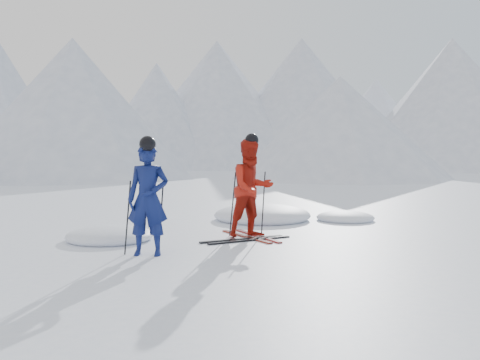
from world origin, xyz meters
name	(u,v)px	position (x,y,z in m)	size (l,w,h in m)	color
ground	(326,237)	(0.00, 0.00, 0.00)	(160.00, 160.00, 0.00)	white
mountain_range	(187,95)	(5.71, 35.31, 6.72)	(106.15, 62.94, 15.53)	#B2BCD1
skier_blue	(148,199)	(-3.48, -0.58, 0.88)	(0.64, 0.42, 1.77)	#0D1851
skier_red	(252,188)	(-1.34, 0.51, 0.94)	(0.91, 0.71, 1.88)	#A8190D
pole_blue_left	(128,218)	(-3.78, -0.43, 0.59)	(0.02, 0.02, 1.18)	black
pole_blue_right	(161,215)	(-3.23, -0.33, 0.59)	(0.02, 0.02, 1.18)	black
pole_red_left	(233,204)	(-1.64, 0.76, 0.63)	(0.02, 0.02, 1.25)	black
pole_red_right	(263,203)	(-1.04, 0.66, 0.63)	(0.02, 0.02, 1.25)	black
ski_worn_left	(246,237)	(-1.46, 0.51, 0.01)	(0.09, 1.70, 0.03)	black
ski_worn_right	(257,236)	(-1.22, 0.51, 0.01)	(0.09, 1.70, 0.03)	black
ski_loose_a	(242,239)	(-1.62, 0.26, 0.01)	(0.09, 1.70, 0.03)	black
ski_loose_b	(250,240)	(-1.52, 0.11, 0.01)	(0.09, 1.70, 0.03)	black
snow_lumps	(248,223)	(-0.75, 2.32, 0.00)	(7.07, 3.70, 0.51)	white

